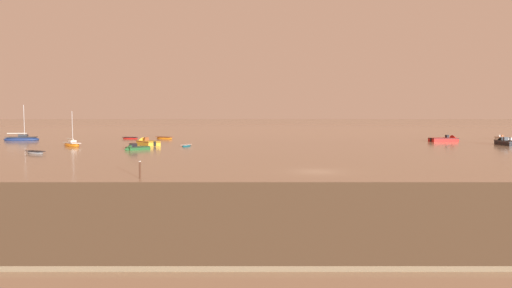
% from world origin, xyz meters
% --- Properties ---
extents(ground_plane, '(800.00, 800.00, 0.00)m').
position_xyz_m(ground_plane, '(0.00, 0.00, 0.00)').
color(ground_plane, tan).
extents(mudflat_shore, '(346.79, 20.52, 0.22)m').
position_xyz_m(mudflat_shore, '(-4.56, -18.66, 0.11)').
color(mudflat_shore, '#7A6B51').
rests_on(mudflat_shore, ground).
extents(motorboat_moored_0, '(2.67, 6.86, 2.30)m').
position_xyz_m(motorboat_moored_0, '(40.28, 38.82, 0.32)').
color(motorboat_moored_0, black).
rests_on(motorboat_moored_0, ground).
extents(rowboat_moored_0, '(1.69, 3.35, 0.51)m').
position_xyz_m(rowboat_moored_0, '(-18.49, 34.65, 0.14)').
color(rowboat_moored_0, '#197084').
rests_on(rowboat_moored_0, ground).
extents(rowboat_moored_1, '(3.66, 2.94, 0.56)m').
position_xyz_m(rowboat_moored_1, '(-38.36, 20.40, 0.15)').
color(rowboat_moored_1, gray).
rests_on(rowboat_moored_1, ground).
extents(rowboat_moored_2, '(4.09, 2.49, 0.61)m').
position_xyz_m(rowboat_moored_2, '(-34.94, 58.02, 0.17)').
color(rowboat_moored_2, red).
rests_on(rowboat_moored_2, ground).
extents(motorboat_moored_2, '(4.10, 3.93, 1.61)m').
position_xyz_m(motorboat_moored_2, '(-25.62, 26.79, 0.24)').
color(motorboat_moored_2, '#23602D').
rests_on(motorboat_moored_2, ground).
extents(motorboat_moored_3, '(2.19, 4.93, 1.64)m').
position_xyz_m(motorboat_moored_3, '(48.78, 55.76, 0.23)').
color(motorboat_moored_3, white).
rests_on(motorboat_moored_3, ground).
extents(sailboat_moored_0, '(7.44, 3.38, 8.04)m').
position_xyz_m(sailboat_moored_0, '(-56.57, 51.82, 0.35)').
color(sailboat_moored_0, navy).
rests_on(sailboat_moored_0, ground).
extents(rowboat_moored_3, '(4.77, 4.03, 0.74)m').
position_xyz_m(rowboat_moored_3, '(-27.00, 57.44, 0.20)').
color(rowboat_moored_3, orange).
rests_on(rowboat_moored_3, ground).
extents(motorboat_moored_5, '(6.76, 3.34, 2.22)m').
position_xyz_m(motorboat_moored_5, '(33.40, 47.99, 0.31)').
color(motorboat_moored_5, red).
rests_on(motorboat_moored_5, ground).
extents(motorboat_moored_6, '(5.78, 6.71, 2.28)m').
position_xyz_m(motorboat_moored_6, '(-26.47, 38.10, 0.31)').
color(motorboat_moored_6, gold).
rests_on(motorboat_moored_6, ground).
extents(sailboat_moored_2, '(5.14, 5.62, 6.53)m').
position_xyz_m(sailboat_moored_2, '(-39.11, 35.43, 0.28)').
color(sailboat_moored_2, orange).
rests_on(sailboat_moored_2, ground).
extents(mooring_post_left, '(0.22, 0.22, 1.81)m').
position_xyz_m(mooring_post_left, '(-16.65, -4.77, 0.78)').
color(mooring_post_left, '#503323').
rests_on(mooring_post_left, ground).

